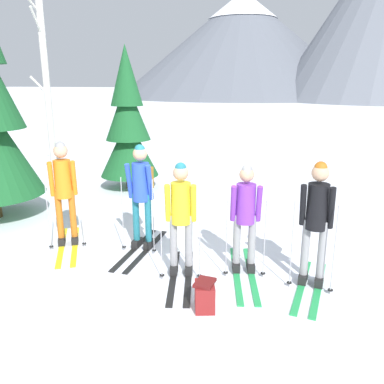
{
  "coord_description": "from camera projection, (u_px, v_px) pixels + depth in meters",
  "views": [
    {
      "loc": [
        2.28,
        -5.27,
        2.73
      ],
      "look_at": [
        0.09,
        0.4,
        1.05
      ],
      "focal_mm": 37.11,
      "sensor_mm": 36.0,
      "label": 1
    }
  ],
  "objects": [
    {
      "name": "skier_in_purple",
      "position": [
        245.0,
        216.0,
        5.71
      ],
      "size": [
        0.87,
        1.8,
        1.63
      ],
      "color": "green",
      "rests_on": "ground"
    },
    {
      "name": "backpack_on_snow_front",
      "position": [
        205.0,
        295.0,
        4.91
      ],
      "size": [
        0.34,
        0.39,
        0.38
      ],
      "color": "maroon",
      "rests_on": "ground"
    },
    {
      "name": "skier_in_orange",
      "position": [
        64.0,
        189.0,
        6.66
      ],
      "size": [
        1.25,
        1.61,
        1.8
      ],
      "color": "yellow",
      "rests_on": "ground"
    },
    {
      "name": "birch_tree_tall",
      "position": [
        46.0,
        86.0,
        10.18
      ],
      "size": [
        0.48,
        0.76,
        5.18
      ],
      "color": "silver",
      "rests_on": "ground"
    },
    {
      "name": "mountain_ridge_distant",
      "position": [
        309.0,
        24.0,
        66.07
      ],
      "size": [
        66.61,
        47.89,
        28.8
      ],
      "color": "slate",
      "rests_on": "ground"
    },
    {
      "name": "pine_tree_near",
      "position": [
        128.0,
        125.0,
        10.2
      ],
      "size": [
        1.51,
        1.51,
        3.65
      ],
      "color": "#51381E",
      "rests_on": "ground"
    },
    {
      "name": "ground_plane",
      "position": [
        178.0,
        262.0,
        6.26
      ],
      "size": [
        400.0,
        400.0,
        0.0
      ],
      "primitive_type": "plane",
      "color": "white"
    },
    {
      "name": "skier_in_blue",
      "position": [
        141.0,
        191.0,
        6.53
      ],
      "size": [
        0.61,
        1.8,
        1.78
      ],
      "color": "black",
      "rests_on": "ground"
    },
    {
      "name": "skier_in_yellow",
      "position": [
        181.0,
        216.0,
        5.62
      ],
      "size": [
        0.86,
        1.69,
        1.67
      ],
      "color": "black",
      "rests_on": "ground"
    },
    {
      "name": "skier_in_black",
      "position": [
        316.0,
        217.0,
        5.31
      ],
      "size": [
        0.61,
        1.61,
        1.75
      ],
      "color": "green",
      "rests_on": "ground"
    }
  ]
}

